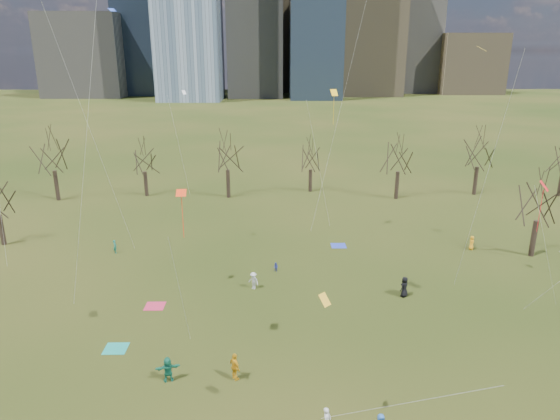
{
  "coord_description": "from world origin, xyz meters",
  "views": [
    {
      "loc": [
        -0.62,
        -29.15,
        20.18
      ],
      "look_at": [
        0.0,
        12.0,
        7.0
      ],
      "focal_mm": 32.0,
      "sensor_mm": 36.0,
      "label": 1
    }
  ],
  "objects_px": {
    "blanket_navy": "(338,246)",
    "person_4": "(235,367)",
    "blanket_teal": "(116,349)",
    "blanket_crimson": "(155,306)"
  },
  "relations": [
    {
      "from": "blanket_navy",
      "to": "person_4",
      "type": "xyz_separation_m",
      "value": [
        -9.57,
        -22.92,
        0.93
      ]
    },
    {
      "from": "blanket_navy",
      "to": "blanket_teal",
      "type": "bearing_deg",
      "value": -133.45
    },
    {
      "from": "blanket_crimson",
      "to": "blanket_navy",
      "type": "bearing_deg",
      "value": 37.91
    },
    {
      "from": "blanket_navy",
      "to": "blanket_crimson",
      "type": "xyz_separation_m",
      "value": [
        -16.91,
        -13.17,
        0.0
      ]
    },
    {
      "from": "blanket_crimson",
      "to": "person_4",
      "type": "distance_m",
      "value": 12.23
    },
    {
      "from": "blanket_crimson",
      "to": "person_4",
      "type": "relative_size",
      "value": 0.85
    },
    {
      "from": "blanket_navy",
      "to": "person_4",
      "type": "relative_size",
      "value": 0.85
    },
    {
      "from": "blanket_teal",
      "to": "blanket_navy",
      "type": "xyz_separation_m",
      "value": [
        18.3,
        19.32,
        0.0
      ]
    },
    {
      "from": "blanket_crimson",
      "to": "person_4",
      "type": "bearing_deg",
      "value": -53.01
    },
    {
      "from": "blanket_navy",
      "to": "blanket_crimson",
      "type": "bearing_deg",
      "value": -142.09
    }
  ]
}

